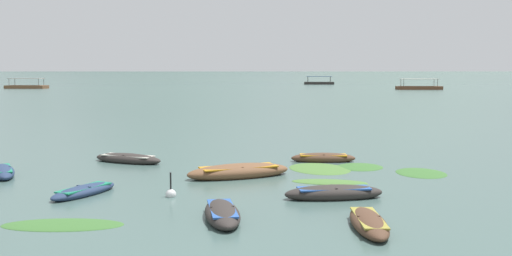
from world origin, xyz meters
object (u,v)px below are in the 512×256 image
Objects in this scene: ferry_0 at (419,87)px; rowboat_0 at (239,172)px; rowboat_4 at (334,193)px; mooring_buoy at (171,194)px; ferry_2 at (319,83)px; rowboat_5 at (84,191)px; rowboat_3 at (3,172)px; rowboat_11 at (369,223)px; ferry_1 at (27,87)px; rowboat_7 at (222,214)px; rowboat_2 at (128,159)px; rowboat_6 at (323,158)px.

rowboat_0 is at bearing -110.46° from ferry_0.
rowboat_4 is 5.73m from mooring_buoy.
rowboat_0 is at bearing -98.42° from ferry_2.
rowboat_4 is 1.15× the size of rowboat_5.
rowboat_4 is (13.36, -4.53, 0.03)m from rowboat_3.
rowboat_11 is 3.38× the size of mooring_buoy.
rowboat_4 is at bearing -64.67° from ferry_1.
rowboat_7 is 0.35× the size of ferry_0.
rowboat_4 is 111.08m from ferry_0.
rowboat_4 is at bearing -96.90° from ferry_2.
rowboat_0 is 6.43m from rowboat_5.
ferry_0 is (34.08, 109.37, 0.29)m from rowboat_11.
ferry_0 is at bearing 66.11° from rowboat_2.
ferry_1 is (-88.22, 7.88, -0.00)m from ferry_0.
rowboat_6 is at bearing -109.11° from ferry_0.
ferry_0 is (37.87, 101.52, 0.23)m from rowboat_0.
ferry_2 reaches higher than rowboat_0.
ferry_0 reaches higher than rowboat_11.
ferry_1 reaches higher than rowboat_7.
ferry_0 reaches higher than rowboat_0.
rowboat_0 is 4.78× the size of mooring_buoy.
ferry_2 reaches higher than rowboat_6.
rowboat_3 is at bearing -115.34° from ferry_0.
mooring_buoy is at bearing -110.92° from ferry_0.
rowboat_2 reaches higher than rowboat_11.
rowboat_2 is at bearing 89.20° from rowboat_5.
ferry_1 is at bearing 174.90° from ferry_0.
rowboat_0 reaches higher than rowboat_7.
rowboat_4 is 0.41× the size of ferry_2.
mooring_buoy is (-6.14, 4.14, -0.06)m from rowboat_11.
rowboat_2 reaches higher than rowboat_3.
rowboat_7 is 126.48m from ferry_1.
ferry_0 reaches higher than rowboat_2.
rowboat_6 is 0.33× the size of ferry_1.
rowboat_11 is at bearing -96.57° from ferry_2.
ferry_2 is 8.92× the size of mooring_buoy.
ferry_1 reaches higher than rowboat_5.
rowboat_7 is at bearing -64.75° from rowboat_2.
ferry_0 is (34.50, 105.58, 0.26)m from rowboat_4.
ferry_1 is (-54.14, 117.24, 0.29)m from rowboat_11.
rowboat_3 is 1.01× the size of rowboat_11.
rowboat_4 reaches higher than rowboat_6.
rowboat_0 is 8.71m from rowboat_11.
rowboat_2 is 0.43× the size of ferry_2.
rowboat_5 is at bearing -148.76° from rowboat_0.
rowboat_6 is at bearing 85.10° from rowboat_4.
rowboat_4 is 8.03m from rowboat_6.
ferry_1 is (-40.36, 108.93, 0.29)m from rowboat_3.
ferry_1 is 9.66× the size of mooring_buoy.
rowboat_2 is 14.85m from rowboat_11.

